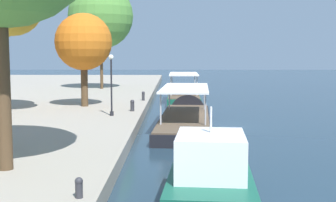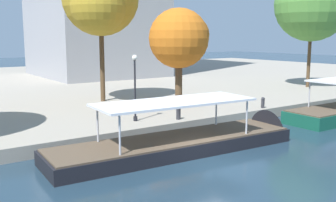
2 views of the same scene
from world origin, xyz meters
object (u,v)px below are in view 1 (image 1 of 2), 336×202
object	(u,v)px
tour_boat_1	(186,121)
tour_boat_2	(183,98)
mooring_bollard_1	(79,187)
motor_yacht_0	(210,177)
tree_3	(100,18)
mooring_bollard_0	(143,96)
mooring_bollard_2	(132,105)
tree_4	(85,42)
lamp_post	(111,82)

from	to	relation	value
tour_boat_1	tour_boat_2	xyz separation A→B (m)	(16.08, -0.20, 0.06)
tour_boat_1	tour_boat_2	size ratio (longest dim) A/B	1.16
mooring_bollard_1	motor_yacht_0	bearing A→B (deg)	-56.01
tree_3	mooring_bollard_0	bearing A→B (deg)	-156.28
motor_yacht_0	tour_boat_1	xyz separation A→B (m)	(16.13, 0.47, -0.38)
mooring_bollard_0	mooring_bollard_2	size ratio (longest dim) A/B	0.97
tour_boat_2	tree_4	distance (m)	14.86
mooring_bollard_1	lamp_post	distance (m)	18.40
tour_boat_1	tree_4	world-z (taller)	tree_4
lamp_post	tree_3	distance (m)	25.48
mooring_bollard_0	mooring_bollard_2	bearing A→B (deg)	177.69
motor_yacht_0	mooring_bollard_0	xyz separation A→B (m)	(25.77, 4.13, 0.56)
tour_boat_1	lamp_post	size ratio (longest dim) A/B	3.59
motor_yacht_0	tour_boat_1	world-z (taller)	motor_yacht_0
tree_3	tour_boat_1	bearing A→B (deg)	-157.46
tour_boat_2	mooring_bollard_2	size ratio (longest dim) A/B	15.10
mooring_bollard_2	tree_4	size ratio (longest dim) A/B	0.11
tour_boat_1	tree_3	size ratio (longest dim) A/B	1.20
mooring_bollard_2	tree_3	world-z (taller)	tree_3
motor_yacht_0	lamp_post	size ratio (longest dim) A/B	1.81
tour_boat_1	mooring_bollard_2	size ratio (longest dim) A/B	17.59
mooring_bollard_1	mooring_bollard_2	xyz separation A→B (m)	(20.80, 0.25, 0.12)
lamp_post	tree_3	world-z (taller)	tree_3
mooring_bollard_0	tree_3	size ratio (longest dim) A/B	0.07
tree_4	tour_boat_2	bearing A→B (deg)	-37.53
mooring_bollard_0	tree_4	bearing A→B (deg)	134.67
mooring_bollard_1	tree_4	size ratio (longest dim) A/B	0.08
mooring_bollard_1	tour_boat_2	bearing A→B (deg)	-6.41
mooring_bollard_1	tree_4	bearing A→B (deg)	10.38
tour_boat_1	mooring_bollard_1	xyz separation A→B (m)	(-18.96, 3.74, 0.83)
motor_yacht_0	mooring_bollard_2	world-z (taller)	motor_yacht_0
tour_boat_2	mooring_bollard_0	xyz separation A→B (m)	(-6.44, 3.87, 0.88)
mooring_bollard_1	lamp_post	xyz separation A→B (m)	(18.23, 1.46, 2.03)
tour_boat_2	tree_4	world-z (taller)	tree_4
mooring_bollard_1	tree_3	world-z (taller)	tree_3
tour_boat_1	lamp_post	bearing A→B (deg)	101.39
mooring_bollard_0	tree_4	world-z (taller)	tree_4
motor_yacht_0	tree_3	distance (m)	41.89
mooring_bollard_2	mooring_bollard_1	bearing A→B (deg)	-179.32
tour_boat_2	tree_4	size ratio (longest dim) A/B	1.73
mooring_bollard_1	tree_3	distance (m)	43.72
tree_3	tree_4	size ratio (longest dim) A/B	1.68
tour_boat_1	tour_boat_2	world-z (taller)	tour_boat_2
motor_yacht_0	tree_4	size ratio (longest dim) A/B	1.01
mooring_bollard_1	mooring_bollard_2	bearing A→B (deg)	0.68
motor_yacht_0	tour_boat_2	distance (m)	32.21
tour_boat_1	mooring_bollard_2	world-z (taller)	tour_boat_1
mooring_bollard_0	tree_3	world-z (taller)	tree_3
mooring_bollard_1	tree_4	distance (m)	25.05
tour_boat_2	mooring_bollard_0	world-z (taller)	tour_boat_2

